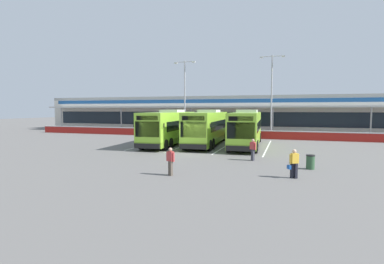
# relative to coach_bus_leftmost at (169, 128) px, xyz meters

# --- Properties ---
(ground_plane) EXTENTS (200.00, 200.00, 0.00)m
(ground_plane) POSITION_rel_coach_bus_leftmost_xyz_m (4.07, -5.27, -1.79)
(ground_plane) COLOR #605E5B
(terminal_building) EXTENTS (70.00, 13.00, 6.00)m
(terminal_building) POSITION_rel_coach_bus_leftmost_xyz_m (4.07, 21.63, 1.23)
(terminal_building) COLOR beige
(terminal_building) RESTS_ON ground
(red_barrier_wall) EXTENTS (60.00, 0.40, 1.10)m
(red_barrier_wall) POSITION_rel_coach_bus_leftmost_xyz_m (4.07, 9.23, -1.23)
(red_barrier_wall) COLOR maroon
(red_barrier_wall) RESTS_ON ground
(coach_bus_leftmost) EXTENTS (3.40, 12.26, 3.78)m
(coach_bus_leftmost) POSITION_rel_coach_bus_leftmost_xyz_m (0.00, 0.00, 0.00)
(coach_bus_leftmost) COLOR #8CC633
(coach_bus_leftmost) RESTS_ON ground
(coach_bus_left_centre) EXTENTS (3.40, 12.26, 3.78)m
(coach_bus_left_centre) POSITION_rel_coach_bus_leftmost_xyz_m (4.02, 0.88, 0.00)
(coach_bus_left_centre) COLOR #8CC633
(coach_bus_left_centre) RESTS_ON ground
(coach_bus_centre) EXTENTS (3.40, 12.26, 3.78)m
(coach_bus_centre) POSITION_rel_coach_bus_leftmost_xyz_m (8.19, 0.85, 0.00)
(coach_bus_centre) COLOR #8CC633
(coach_bus_centre) RESTS_ON ground
(bay_stripe_far_west) EXTENTS (0.14, 13.00, 0.01)m
(bay_stripe_far_west) POSITION_rel_coach_bus_leftmost_xyz_m (-2.23, 0.73, -1.78)
(bay_stripe_far_west) COLOR silver
(bay_stripe_far_west) RESTS_ON ground
(bay_stripe_west) EXTENTS (0.14, 13.00, 0.01)m
(bay_stripe_west) POSITION_rel_coach_bus_leftmost_xyz_m (1.97, 0.73, -1.78)
(bay_stripe_west) COLOR silver
(bay_stripe_west) RESTS_ON ground
(bay_stripe_mid_west) EXTENTS (0.14, 13.00, 0.01)m
(bay_stripe_mid_west) POSITION_rel_coach_bus_leftmost_xyz_m (6.17, 0.73, -1.78)
(bay_stripe_mid_west) COLOR silver
(bay_stripe_mid_west) RESTS_ON ground
(bay_stripe_centre) EXTENTS (0.14, 13.00, 0.01)m
(bay_stripe_centre) POSITION_rel_coach_bus_leftmost_xyz_m (10.37, 0.73, -1.78)
(bay_stripe_centre) COLOR silver
(bay_stripe_centre) RESTS_ON ground
(pedestrian_with_handbag) EXTENTS (0.64, 0.46, 1.62)m
(pedestrian_with_handbag) POSITION_rel_coach_bus_leftmost_xyz_m (12.55, -12.56, -0.93)
(pedestrian_with_handbag) COLOR black
(pedestrian_with_handbag) RESTS_ON ground
(pedestrian_in_dark_coat) EXTENTS (0.50, 0.42, 1.62)m
(pedestrian_in_dark_coat) POSITION_rel_coach_bus_leftmost_xyz_m (9.77, -7.53, -0.91)
(pedestrian_in_dark_coat) COLOR #33333D
(pedestrian_in_dark_coat) RESTS_ON ground
(pedestrian_child) EXTENTS (0.54, 0.37, 1.62)m
(pedestrian_child) POSITION_rel_coach_bus_leftmost_xyz_m (5.77, -14.01, -0.91)
(pedestrian_child) COLOR #4C4238
(pedestrian_child) RESTS_ON ground
(lamp_post_west) EXTENTS (3.24, 0.28, 11.00)m
(lamp_post_west) POSITION_rel_coach_bus_leftmost_xyz_m (-2.45, 12.13, 4.50)
(lamp_post_west) COLOR #9E9EA3
(lamp_post_west) RESTS_ON ground
(lamp_post_centre) EXTENTS (3.24, 0.28, 11.00)m
(lamp_post_centre) POSITION_rel_coach_bus_leftmost_xyz_m (10.16, 11.27, 4.50)
(lamp_post_centre) COLOR #9E9EA3
(lamp_post_centre) RESTS_ON ground
(litter_bin) EXTENTS (0.54, 0.54, 0.93)m
(litter_bin) POSITION_rel_coach_bus_leftmost_xyz_m (13.64, -9.62, -1.32)
(litter_bin) COLOR #2D5133
(litter_bin) RESTS_ON ground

